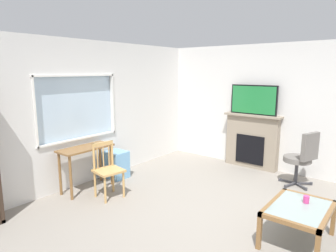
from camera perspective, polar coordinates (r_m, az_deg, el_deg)
The scene contains 11 objects.
ground at distance 4.31m, azimuth 7.85°, elevation -17.91°, with size 6.41×6.19×0.02m, color gray.
wall_back_with_window at distance 5.63m, azimuth -14.97°, elevation 2.44°, with size 5.41×0.15×2.58m.
wall_right at distance 6.38m, azimuth 20.98°, elevation 3.14°, with size 0.12×5.39×2.58m, color silver.
desk_under_window at distance 5.28m, azimuth -15.48°, elevation -5.41°, with size 0.94×0.41×0.76m.
wooden_chair at distance 4.95m, azimuth -11.54°, elevation -8.18°, with size 0.48×0.46×0.90m.
plastic_drawer_unit at distance 5.85m, azimuth -9.90°, elevation -7.29°, with size 0.35×0.40×0.52m, color #72ADDB.
fireplace at distance 6.53m, azimuth 15.82°, elevation -2.76°, with size 0.26×1.20×1.14m.
tv at distance 6.38m, azimuth 16.15°, elevation 4.86°, with size 0.06×0.98×0.61m.
office_chair at distance 5.75m, azimuth 24.37°, elevation -5.33°, with size 0.58×0.62×1.00m.
coffee_table at distance 3.99m, azimuth 23.89°, elevation -14.85°, with size 0.92×0.66×0.45m.
sippy_cup at distance 4.08m, azimuth 25.05°, elevation -12.66°, with size 0.07×0.07×0.09m, color #DB3D84.
Camera 1 is at (-3.28, -1.90, 2.05)m, focal length 31.69 mm.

